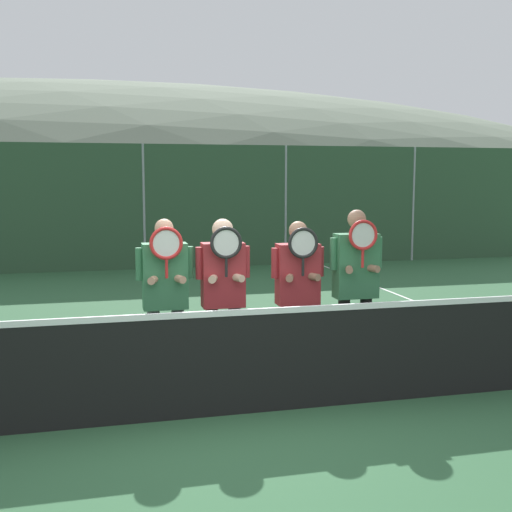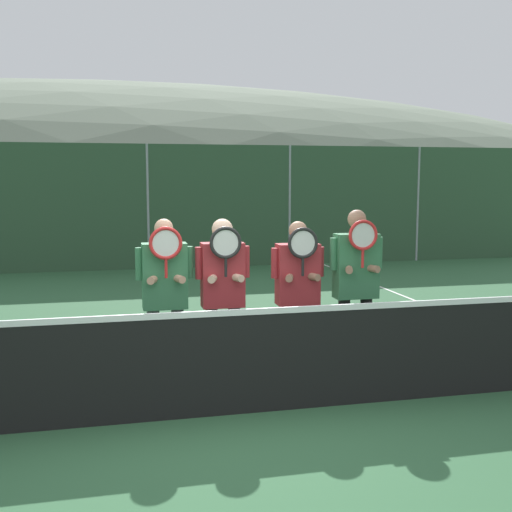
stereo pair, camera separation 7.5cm
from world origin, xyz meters
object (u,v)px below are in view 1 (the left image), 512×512
Objects in this scene: player_leftmost at (165,290)px; player_rightmost at (356,279)px; car_right_of_center at (402,219)px; player_center_left at (223,287)px; car_left_of_center at (85,225)px; car_center at (250,222)px; player_center_right at (298,286)px.

player_leftmost is 0.96× the size of player_rightmost.
car_right_of_center is (8.63, 11.92, -0.14)m from player_leftmost.
player_center_left is 12.16m from car_left_of_center.
player_leftmost reaches higher than player_center_left.
car_right_of_center reaches higher than car_center.
player_center_right is at bearing -78.61° from car_left_of_center.
car_right_of_center is at bearing 54.07° from player_leftmost.
player_center_right is 0.65m from player_rightmost.
car_right_of_center is (9.63, -0.10, 0.04)m from car_left_of_center.
player_leftmost is 0.40× the size of car_right_of_center.
car_center reaches higher than player_center_right.
car_left_of_center is (-1.59, 12.05, -0.19)m from player_center_left.
player_leftmost is at bearing 176.76° from player_center_left.
car_center is at bearing -0.76° from car_left_of_center.
player_center_left is 14.40m from car_right_of_center.
car_left_of_center is 0.92× the size of car_right_of_center.
car_center is at bearing 72.69° from player_leftmost.
player_center_right is 12.17m from car_center.
player_rightmost is 0.41× the size of car_right_of_center.
car_right_of_center is at bearing -0.60° from car_left_of_center.
player_center_right is 0.94× the size of player_rightmost.
player_rightmost reaches higher than car_left_of_center.
player_rightmost is at bearing -118.74° from car_right_of_center.
car_left_of_center is (-2.42, 12.01, -0.16)m from player_center_right.
player_leftmost is 0.43× the size of car_left_of_center.
car_center reaches higher than car_left_of_center.
car_center is 0.94× the size of car_right_of_center.
car_left_of_center is 0.98× the size of car_center.
player_center_right is 0.41× the size of car_center.
car_left_of_center is at bearing 94.73° from player_leftmost.
player_leftmost is 0.60m from player_center_left.
player_rightmost is 13.67m from car_right_of_center.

